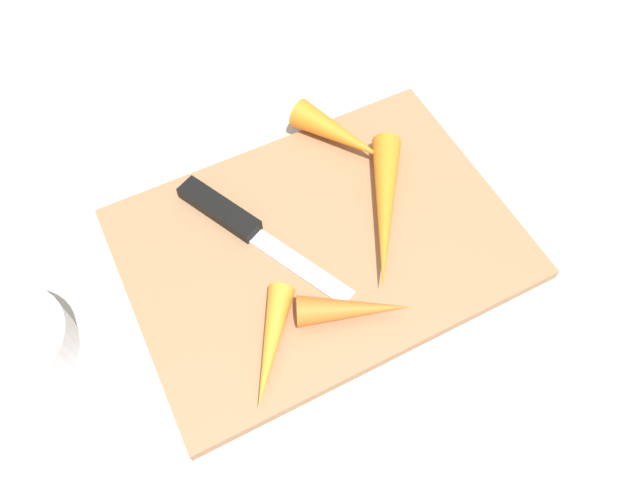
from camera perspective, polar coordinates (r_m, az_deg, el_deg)
The scene contains 8 objects.
ground_plane at distance 0.59m, azimuth -0.00°, elevation -0.61°, with size 1.40×1.40×0.00m, color #ADA8A0.
cutting_board at distance 0.58m, azimuth -0.00°, elevation -0.31°, with size 0.36×0.26×0.01m, color #99704C.
knife at distance 0.59m, azimuth -8.45°, elevation 2.21°, with size 0.11×0.19×0.01m.
carrot_short at distance 0.63m, azimuth 1.86°, elevation 9.81°, with size 0.03×0.03×0.11m, color orange.
carrot_shortest at distance 0.53m, azimuth 3.24°, elevation -6.46°, with size 0.03×0.03×0.10m, color orange.
carrot_longest at distance 0.58m, azimuth 6.08°, elevation 2.83°, with size 0.03×0.03×0.17m, color orange.
carrot_long at distance 0.52m, azimuth -4.64°, elevation -9.86°, with size 0.02×0.02×0.11m, color orange.
small_bowl at distance 0.58m, azimuth -26.60°, elevation -8.75°, with size 0.10×0.10×0.04m, color silver.
Camera 1 is at (-0.14, -0.27, 0.50)m, focal length 34.23 mm.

